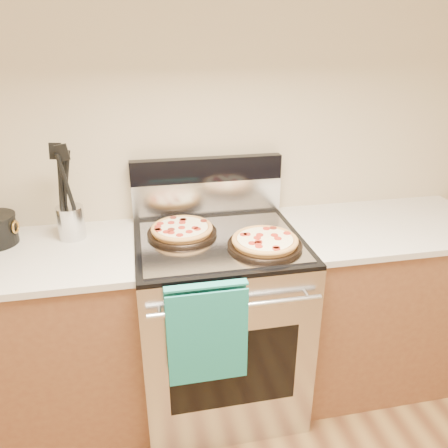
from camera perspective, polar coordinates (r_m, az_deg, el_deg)
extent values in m
plane|color=#C9B891|center=(2.19, -2.50, 12.20)|extent=(4.00, 0.00, 4.00)
cube|color=#B7B7BC|center=(2.24, -0.63, -12.89)|extent=(0.76, 0.68, 0.90)
cube|color=black|center=(1.98, 1.30, -18.51)|extent=(0.56, 0.01, 0.40)
cube|color=black|center=(2.00, -0.69, -2.21)|extent=(0.76, 0.68, 0.02)
cube|color=silver|center=(2.24, -2.19, 3.46)|extent=(0.76, 0.06, 0.18)
cube|color=black|center=(2.20, -2.25, 7.14)|extent=(0.76, 0.06, 0.12)
cylinder|color=silver|center=(1.74, 1.70, -10.75)|extent=(0.70, 0.03, 0.03)
cube|color=gray|center=(1.97, -0.52, -2.24)|extent=(0.70, 0.55, 0.01)
cube|color=brown|center=(2.31, -23.50, -14.19)|extent=(1.00, 0.62, 0.88)
cube|color=beige|center=(2.08, -25.49, -4.10)|extent=(1.02, 0.64, 0.03)
cube|color=brown|center=(2.55, 19.33, -9.64)|extent=(1.00, 0.62, 0.88)
cube|color=beige|center=(2.35, 20.80, -0.24)|extent=(1.02, 0.64, 0.03)
cylinder|color=silver|center=(2.12, -19.34, 0.21)|extent=(0.13, 0.13, 0.15)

